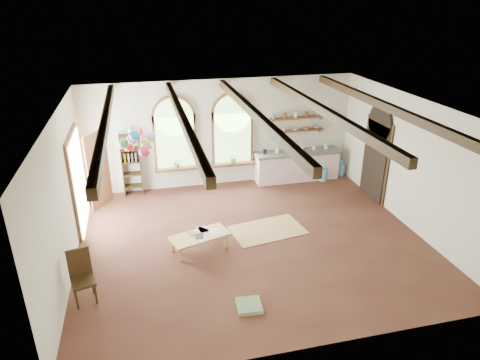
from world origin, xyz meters
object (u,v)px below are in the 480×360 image
object	(u,v)px
kitchen_counter	(297,165)
coffee_table	(200,237)
side_chair	(84,287)
balloon_cluster	(139,140)

from	to	relation	value
kitchen_counter	coffee_table	world-z (taller)	kitchen_counter
side_chair	balloon_cluster	distance (m)	3.43
coffee_table	balloon_cluster	distance (m)	2.61
kitchen_counter	balloon_cluster	bearing A→B (deg)	-155.96
side_chair	balloon_cluster	size ratio (longest dim) A/B	0.92
coffee_table	balloon_cluster	bearing A→B (deg)	133.28
coffee_table	kitchen_counter	bearing A→B (deg)	43.01
kitchen_counter	side_chair	world-z (taller)	side_chair
side_chair	balloon_cluster	world-z (taller)	balloon_cluster
coffee_table	side_chair	distance (m)	2.70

